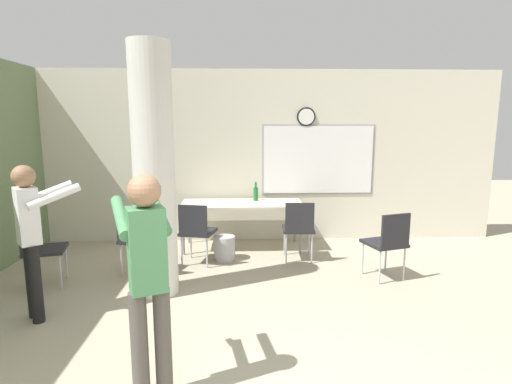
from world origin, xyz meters
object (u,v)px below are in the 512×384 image
(folding_table, at_px, (242,205))
(chair_table_left, at_px, (196,229))
(person_watching_back, at_px, (32,230))
(chair_table_right, at_px, (299,226))
(chair_by_left_wall, at_px, (38,245))
(person_playing_front, at_px, (147,270))
(chair_mid_room, at_px, (388,240))
(bottle_on_table, at_px, (256,194))
(chair_near_pillar, at_px, (137,237))

(folding_table, height_order, chair_table_left, chair_table_left)
(person_watching_back, bearing_deg, folding_table, 47.79)
(folding_table, distance_m, person_watching_back, 3.05)
(chair_table_right, relative_size, person_watching_back, 0.56)
(chair_by_left_wall, height_order, person_playing_front, person_playing_front)
(chair_mid_room, height_order, chair_by_left_wall, same)
(bottle_on_table, bearing_deg, person_watching_back, -133.07)
(bottle_on_table, xyz_separation_m, person_watching_back, (-2.26, -2.42, 0.07))
(chair_table_left, height_order, chair_by_left_wall, same)
(chair_table_right, height_order, person_playing_front, person_playing_front)
(chair_near_pillar, height_order, person_watching_back, person_watching_back)
(chair_near_pillar, bearing_deg, chair_table_left, 26.59)
(bottle_on_table, distance_m, person_playing_front, 3.74)
(chair_table_right, xyz_separation_m, chair_table_left, (-1.43, -0.11, 0.00))
(chair_near_pillar, relative_size, chair_table_left, 1.00)
(folding_table, relative_size, person_playing_front, 1.16)
(chair_table_right, relative_size, chair_near_pillar, 1.00)
(chair_table_left, height_order, person_playing_front, person_playing_front)
(folding_table, xyz_separation_m, chair_near_pillar, (-1.34, -1.09, -0.17))
(chair_by_left_wall, bearing_deg, folding_table, 30.53)
(folding_table, relative_size, chair_mid_room, 2.15)
(chair_table_left, relative_size, person_playing_front, 0.54)
(chair_near_pillar, bearing_deg, folding_table, 39.22)
(chair_near_pillar, xyz_separation_m, chair_table_left, (0.71, 0.36, 0.00))
(folding_table, relative_size, chair_table_right, 2.15)
(bottle_on_table, xyz_separation_m, person_playing_front, (-0.86, -3.64, 0.11))
(folding_table, bearing_deg, person_playing_front, -100.52)
(chair_near_pillar, bearing_deg, chair_by_left_wall, -162.82)
(chair_table_left, bearing_deg, chair_table_right, 4.32)
(folding_table, bearing_deg, chair_by_left_wall, -149.47)
(chair_by_left_wall, distance_m, person_playing_front, 2.74)
(chair_table_left, bearing_deg, chair_near_pillar, -153.41)
(chair_table_left, relative_size, chair_by_left_wall, 1.00)
(bottle_on_table, distance_m, chair_near_pillar, 2.03)
(chair_mid_room, bearing_deg, chair_by_left_wall, -179.12)
(chair_by_left_wall, bearing_deg, person_watching_back, -65.35)
(folding_table, relative_size, chair_near_pillar, 2.15)
(chair_table_right, bearing_deg, bottle_on_table, 125.99)
(bottle_on_table, bearing_deg, chair_table_left, -133.10)
(folding_table, bearing_deg, chair_table_right, -38.16)
(folding_table, height_order, chair_by_left_wall, chair_by_left_wall)
(person_watching_back, bearing_deg, chair_table_left, 46.94)
(chair_table_right, relative_size, chair_by_left_wall, 1.00)
(chair_near_pillar, relative_size, chair_by_left_wall, 1.00)
(chair_by_left_wall, relative_size, person_playing_front, 0.54)
(chair_table_right, xyz_separation_m, person_watching_back, (-2.84, -1.62, 0.40))
(chair_near_pillar, distance_m, person_playing_front, 2.51)
(chair_table_left, bearing_deg, person_watching_back, -133.06)
(chair_mid_room, bearing_deg, chair_table_left, 165.60)
(chair_mid_room, bearing_deg, chair_table_right, 144.01)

